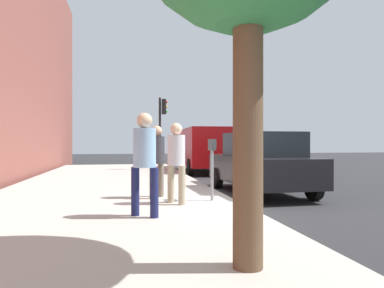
{
  "coord_description": "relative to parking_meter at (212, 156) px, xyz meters",
  "views": [
    {
      "loc": [
        -8.03,
        2.52,
        1.47
      ],
      "look_at": [
        -0.49,
        1.07,
        1.45
      ],
      "focal_mm": 32.76,
      "sensor_mm": 36.0,
      "label": 1
    }
  ],
  "objects": [
    {
      "name": "sidewalk_slab",
      "position": [
        0.22,
        2.45,
        -1.09
      ],
      "size": [
        28.0,
        6.0,
        0.15
      ],
      "primitive_type": "cube",
      "color": "#B7B2A8",
      "rests_on": "ground_plane"
    },
    {
      "name": "parked_van_far",
      "position": [
        9.22,
        -1.9,
        0.09
      ],
      "size": [
        5.27,
        2.27,
        2.18
      ],
      "color": "maroon",
      "rests_on": "ground_plane"
    },
    {
      "name": "parked_sedan_near",
      "position": [
        1.79,
        -1.9,
        -0.27
      ],
      "size": [
        4.45,
        2.07,
        1.77
      ],
      "color": "black",
      "rests_on": "ground_plane"
    },
    {
      "name": "ground_plane",
      "position": [
        0.22,
        -0.55,
        -1.17
      ],
      "size": [
        80.0,
        80.0,
        0.0
      ],
      "primitive_type": "plane",
      "color": "#2B2B2D",
      "rests_on": "ground"
    },
    {
      "name": "pedestrian_at_meter",
      "position": [
        -0.26,
        0.87,
        0.02
      ],
      "size": [
        0.48,
        0.38,
        1.75
      ],
      "rotation": [
        0.0,
        0.0,
        -1.04
      ],
      "color": "tan",
      "rests_on": "sidewalk_slab"
    },
    {
      "name": "parking_officer",
      "position": [
        0.65,
        1.21,
        0.0
      ],
      "size": [
        0.46,
        0.38,
        1.74
      ],
      "rotation": [
        0.0,
        0.0,
        -2.2
      ],
      "color": "#726656",
      "rests_on": "sidewalk_slab"
    },
    {
      "name": "parking_meter",
      "position": [
        0.0,
        0.0,
        0.0
      ],
      "size": [
        0.36,
        0.12,
        1.41
      ],
      "color": "gray",
      "rests_on": "sidewalk_slab"
    },
    {
      "name": "pedestrian_bystander",
      "position": [
        -1.49,
        1.62,
        0.1
      ],
      "size": [
        0.41,
        0.48,
        1.86
      ],
      "rotation": [
        0.0,
        0.0,
        -0.64
      ],
      "color": "#191E4C",
      "rests_on": "sidewalk_slab"
    },
    {
      "name": "traffic_signal",
      "position": [
        9.76,
        0.14,
        1.41
      ],
      "size": [
        0.24,
        0.44,
        3.6
      ],
      "color": "black",
      "rests_on": "sidewalk_slab"
    }
  ]
}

